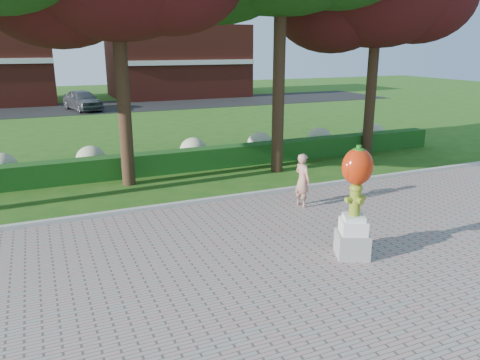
# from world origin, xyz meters

# --- Properties ---
(ground) EXTENTS (100.00, 100.00, 0.00)m
(ground) POSITION_xyz_m (0.00, 0.00, 0.00)
(ground) COLOR #225014
(ground) RESTS_ON ground
(walkway) EXTENTS (40.00, 14.00, 0.04)m
(walkway) POSITION_xyz_m (0.00, -4.00, 0.02)
(walkway) COLOR gray
(walkway) RESTS_ON ground
(curb) EXTENTS (40.00, 0.18, 0.15)m
(curb) POSITION_xyz_m (0.00, 3.00, 0.07)
(curb) COLOR #ADADA5
(curb) RESTS_ON ground
(lawn_hedge) EXTENTS (24.00, 0.70, 0.80)m
(lawn_hedge) POSITION_xyz_m (0.00, 7.00, 0.40)
(lawn_hedge) COLOR #164614
(lawn_hedge) RESTS_ON ground
(hydrangea_row) EXTENTS (20.10, 1.10, 0.99)m
(hydrangea_row) POSITION_xyz_m (0.57, 8.00, 0.55)
(hydrangea_row) COLOR #B1B88C
(hydrangea_row) RESTS_ON ground
(street) EXTENTS (50.00, 8.00, 0.02)m
(street) POSITION_xyz_m (0.00, 28.00, 0.01)
(street) COLOR black
(street) RESTS_ON ground
(building_right) EXTENTS (12.00, 8.00, 6.40)m
(building_right) POSITION_xyz_m (8.00, 34.00, 3.20)
(building_right) COLOR maroon
(building_right) RESTS_ON ground
(hydrant_sculpture) EXTENTS (0.91, 0.91, 2.55)m
(hydrant_sculpture) POSITION_xyz_m (1.49, -1.88, 1.39)
(hydrant_sculpture) COLOR gray
(hydrant_sculpture) RESTS_ON walkway
(woman) EXTENTS (0.47, 0.64, 1.59)m
(woman) POSITION_xyz_m (2.23, 1.54, 0.83)
(woman) COLOR tan
(woman) RESTS_ON walkway
(parked_car) EXTENTS (2.82, 4.72, 1.51)m
(parked_car) POSITION_xyz_m (-1.45, 26.55, 0.77)
(parked_car) COLOR #44474C
(parked_car) RESTS_ON street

